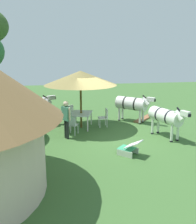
{
  "coord_description": "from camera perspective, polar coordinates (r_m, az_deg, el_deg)",
  "views": [
    {
      "loc": [
        -10.34,
        2.23,
        3.68
      ],
      "look_at": [
        0.54,
        0.36,
        1.0
      ],
      "focal_mm": 40.44,
      "sensor_mm": 36.0,
      "label": 1
    }
  ],
  "objects": [
    {
      "name": "guest_beside_umbrella",
      "position": [
        10.76,
        -7.2,
        -0.97
      ],
      "size": [
        0.51,
        0.41,
        1.64
      ],
      "rotation": [
        0.0,
        0.0,
        3.7
      ],
      "color": "black",
      "rests_on": "ground_plane"
    },
    {
      "name": "shade_umbrella",
      "position": [
        12.0,
        -3.98,
        7.7
      ],
      "size": [
        3.45,
        3.45,
        2.78
      ],
      "color": "brown",
      "rests_on": "ground_plane"
    },
    {
      "name": "patio_dining_table",
      "position": [
        12.32,
        -3.84,
        -0.6
      ],
      "size": [
        1.47,
        1.27,
        0.74
      ],
      "rotation": [
        0.0,
        0.0,
        -0.29
      ],
      "color": "silver",
      "rests_on": "ground_plane"
    },
    {
      "name": "patio_chair_near_hut",
      "position": [
        13.35,
        -6.23,
        -0.12
      ],
      "size": [
        0.56,
        0.57,
        0.9
      ],
      "rotation": [
        0.0,
        0.0,
        -4.32
      ],
      "color": "white",
      "rests_on": "ground_plane"
    },
    {
      "name": "patio_chair_east_end",
      "position": [
        11.32,
        -5.99,
        -2.64
      ],
      "size": [
        0.58,
        0.58,
        0.9
      ],
      "rotation": [
        0.0,
        0.0,
        -2.05
      ],
      "color": "silver",
      "rests_on": "ground_plane"
    },
    {
      "name": "brick_patio_kerb",
      "position": [
        14.62,
        11.14,
        -1.04
      ],
      "size": [
        2.25,
        2.22,
        0.08
      ],
      "primitive_type": "cube",
      "rotation": [
        0.0,
        0.0,
        2.37
      ],
      "color": "#925E3D",
      "rests_on": "ground_plane"
    },
    {
      "name": "patio_chair_near_lawn",
      "position": [
        12.52,
        1.46,
        -0.97
      ],
      "size": [
        0.44,
        0.42,
        0.9
      ],
      "rotation": [
        0.0,
        0.0,
        0.0
      ],
      "color": "silver",
      "rests_on": "ground_plane"
    },
    {
      "name": "zebra_toward_hut",
      "position": [
        12.73,
        -14.72,
        1.09
      ],
      "size": [
        1.32,
        2.13,
        1.55
      ],
      "rotation": [
        0.0,
        0.0,
        3.59
      ],
      "color": "silver",
      "rests_on": "ground_plane"
    },
    {
      "name": "zebra_nearest_camera",
      "position": [
        11.18,
        15.21,
        -1.03
      ],
      "size": [
        2.16,
        1.08,
        1.48
      ],
      "rotation": [
        0.0,
        0.0,
        1.9
      ],
      "color": "silver",
      "rests_on": "ground_plane"
    },
    {
      "name": "striped_lounge_chair",
      "position": [
        9.3,
        7.09,
        -8.11
      ],
      "size": [
        0.94,
        0.95,
        0.6
      ],
      "rotation": [
        0.0,
        0.0,
        5.52
      ],
      "color": "#37A06C",
      "rests_on": "ground_plane"
    },
    {
      "name": "ground_plane",
      "position": [
        11.2,
        2.28,
        -5.54
      ],
      "size": [
        36.0,
        36.0,
        0.0
      ],
      "primitive_type": "plane",
      "color": "#3D6630"
    },
    {
      "name": "zebra_by_umbrella",
      "position": [
        13.39,
        7.74,
        1.82
      ],
      "size": [
        1.75,
        1.8,
        1.5
      ],
      "rotation": [
        0.0,
        0.0,
        2.38
      ],
      "color": "silver",
      "rests_on": "ground_plane"
    }
  ]
}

